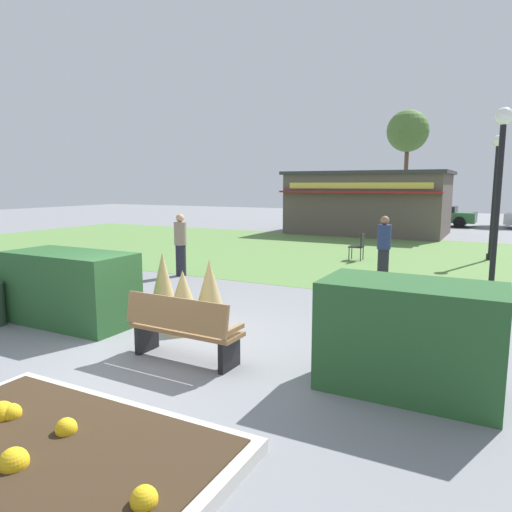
{
  "coord_description": "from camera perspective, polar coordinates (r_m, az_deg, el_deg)",
  "views": [
    {
      "loc": [
        4.32,
        -5.27,
        2.47
      ],
      "look_at": [
        0.19,
        2.62,
        1.11
      ],
      "focal_mm": 32.89,
      "sensor_mm": 36.0,
      "label": 1
    }
  ],
  "objects": [
    {
      "name": "person_strolling",
      "position": [
        12.89,
        -9.16,
        1.4
      ],
      "size": [
        0.34,
        0.34,
        1.69
      ],
      "rotation": [
        0.0,
        0.0,
        3.37
      ],
      "color": "#23232D",
      "rests_on": "ground_plane"
    },
    {
      "name": "ornamental_grass_behind_left",
      "position": [
        8.44,
        -5.66,
        -4.31
      ],
      "size": [
        0.65,
        0.65,
        1.16
      ],
      "primitive_type": "cone",
      "color": "tan",
      "rests_on": "ground_plane"
    },
    {
      "name": "person_standing",
      "position": [
        12.35,
        15.27,
        0.88
      ],
      "size": [
        0.34,
        0.34,
        1.69
      ],
      "rotation": [
        0.0,
        0.0,
        3.63
      ],
      "color": "#23232D",
      "rests_on": "ground_plane"
    },
    {
      "name": "lawn_patch",
      "position": [
        17.04,
        12.63,
        0.14
      ],
      "size": [
        36.0,
        12.0,
        0.01
      ],
      "primitive_type": "cube",
      "color": "#5B8442",
      "rests_on": "ground_plane"
    },
    {
      "name": "tree_right_bg",
      "position": [
        34.44,
        17.98,
        14.17
      ],
      "size": [
        2.8,
        2.8,
        7.47
      ],
      "color": "brown",
      "rests_on": "ground_plane"
    },
    {
      "name": "ground_plane",
      "position": [
        7.25,
        -11.23,
        -11.43
      ],
      "size": [
        80.0,
        80.0,
        0.0
      ],
      "primitive_type": "plane",
      "color": "slate"
    },
    {
      "name": "lamppost_mid",
      "position": [
        11.15,
        27.46,
        8.12
      ],
      "size": [
        0.36,
        0.36,
        4.04
      ],
      "color": "black",
      "rests_on": "ground_plane"
    },
    {
      "name": "ornamental_grass_behind_right",
      "position": [
        8.04,
        -8.85,
        -5.41
      ],
      "size": [
        0.73,
        0.73,
        1.05
      ],
      "primitive_type": "cone",
      "color": "tan",
      "rests_on": "ground_plane"
    },
    {
      "name": "parked_car_west_slot",
      "position": [
        31.42,
        12.32,
        5.15
      ],
      "size": [
        4.25,
        2.15,
        1.2
      ],
      "color": "silver",
      "rests_on": "ground_plane"
    },
    {
      "name": "parked_car_center_slot",
      "position": [
        30.5,
        21.21,
        4.66
      ],
      "size": [
        4.26,
        2.17,
        1.2
      ],
      "color": "#2D6638",
      "rests_on": "ground_plane"
    },
    {
      "name": "food_kiosk",
      "position": [
        24.72,
        13.52,
        6.35
      ],
      "size": [
        7.82,
        5.06,
        3.12
      ],
      "color": "#594C47",
      "rests_on": "ground_plane"
    },
    {
      "name": "hedge_right",
      "position": [
        5.99,
        18.16,
        -9.32
      ],
      "size": [
        2.07,
        1.1,
        1.33
      ],
      "primitive_type": "cube",
      "color": "#28562B",
      "rests_on": "ground_plane"
    },
    {
      "name": "hedge_left",
      "position": [
        9.01,
        -21.59,
        -3.64
      ],
      "size": [
        2.37,
        1.1,
        1.29
      ],
      "primitive_type": "cube",
      "color": "#28562B",
      "rests_on": "ground_plane"
    },
    {
      "name": "park_bench",
      "position": [
        6.72,
        -8.93,
        -8.67
      ],
      "size": [
        1.71,
        0.57,
        0.95
      ],
      "color": "olive",
      "rests_on": "ground_plane"
    },
    {
      "name": "flower_bed",
      "position": [
        4.96,
        -23.81,
        -20.82
      ],
      "size": [
        3.37,
        2.02,
        0.32
      ],
      "color": "beige",
      "rests_on": "ground_plane"
    },
    {
      "name": "cafe_chair_west",
      "position": [
        15.73,
        12.43,
        1.38
      ],
      "size": [
        0.46,
        0.46,
        0.89
      ],
      "color": "black",
      "rests_on": "ground_plane"
    },
    {
      "name": "ornamental_grass_behind_center",
      "position": [
        9.15,
        -11.24,
        -3.27
      ],
      "size": [
        0.58,
        0.58,
        1.21
      ],
      "primitive_type": "cone",
      "color": "tan",
      "rests_on": "ground_plane"
    },
    {
      "name": "lamppost_far",
      "position": [
        17.22,
        27.09,
        8.0
      ],
      "size": [
        0.36,
        0.36,
        4.04
      ],
      "color": "black",
      "rests_on": "ground_plane"
    }
  ]
}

